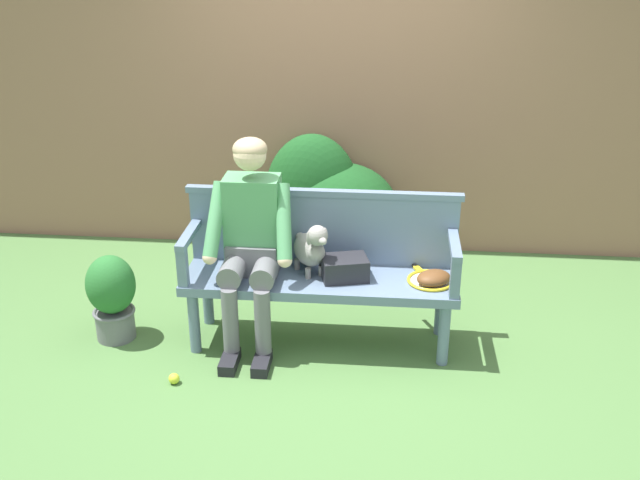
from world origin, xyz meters
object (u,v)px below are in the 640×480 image
(dog_on_bench, at_px, (311,248))
(person_seated, at_px, (251,235))
(sports_bag, at_px, (345,268))
(potted_plant, at_px, (112,295))
(tennis_racket, at_px, (428,279))
(garden_bench, at_px, (320,285))
(baseball_glove, at_px, (434,278))
(tennis_ball, at_px, (174,379))

(dog_on_bench, bearing_deg, person_seated, -173.10)
(sports_bag, bearing_deg, potted_plant, -177.74)
(dog_on_bench, xyz_separation_m, tennis_racket, (0.73, -0.02, -0.17))
(sports_bag, bearing_deg, person_seated, -179.72)
(garden_bench, bearing_deg, person_seated, -178.40)
(garden_bench, bearing_deg, dog_on_bench, 150.49)
(sports_bag, height_order, potted_plant, sports_bag)
(person_seated, height_order, potted_plant, person_seated)
(person_seated, relative_size, baseball_glove, 6.11)
(potted_plant, bearing_deg, tennis_racket, 2.38)
(person_seated, height_order, tennis_ball, person_seated)
(person_seated, bearing_deg, potted_plant, -176.48)
(tennis_ball, xyz_separation_m, potted_plant, (-0.52, 0.49, 0.28))
(dog_on_bench, xyz_separation_m, baseball_glove, (0.76, -0.08, -0.13))
(person_seated, bearing_deg, sports_bag, 0.28)
(tennis_racket, distance_m, tennis_ball, 1.66)
(garden_bench, relative_size, baseball_glove, 7.80)
(dog_on_bench, relative_size, sports_bag, 1.28)
(dog_on_bench, xyz_separation_m, tennis_ball, (-0.76, -0.59, -0.62))
(baseball_glove, relative_size, potted_plant, 0.38)
(garden_bench, xyz_separation_m, tennis_racket, (0.67, 0.02, 0.07))
(person_seated, height_order, tennis_racket, person_seated)
(garden_bench, bearing_deg, potted_plant, -177.09)
(baseball_glove, bearing_deg, potted_plant, 148.44)
(person_seated, bearing_deg, dog_on_bench, 6.90)
(garden_bench, height_order, baseball_glove, baseball_glove)
(sports_bag, height_order, tennis_ball, sports_bag)
(sports_bag, distance_m, tennis_ball, 1.23)
(person_seated, xyz_separation_m, tennis_racket, (1.10, 0.03, -0.26))
(tennis_racket, xyz_separation_m, sports_bag, (-0.52, -0.02, 0.06))
(tennis_racket, distance_m, sports_bag, 0.52)
(dog_on_bench, bearing_deg, tennis_racket, -1.35)
(tennis_racket, height_order, potted_plant, potted_plant)
(dog_on_bench, relative_size, baseball_glove, 1.63)
(person_seated, bearing_deg, baseball_glove, -1.78)
(dog_on_bench, bearing_deg, potted_plant, -175.50)
(garden_bench, xyz_separation_m, sports_bag, (0.15, -0.01, 0.13))
(dog_on_bench, distance_m, tennis_racket, 0.75)
(garden_bench, relative_size, dog_on_bench, 4.78)
(potted_plant, bearing_deg, baseball_glove, 0.59)
(garden_bench, xyz_separation_m, dog_on_bench, (-0.06, 0.03, 0.24))
(garden_bench, distance_m, tennis_ball, 1.06)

